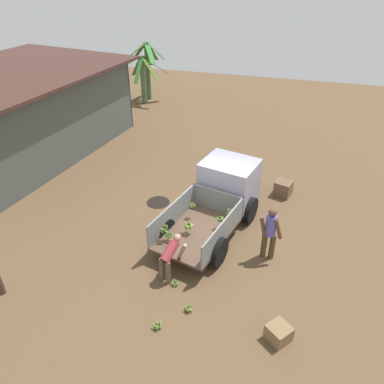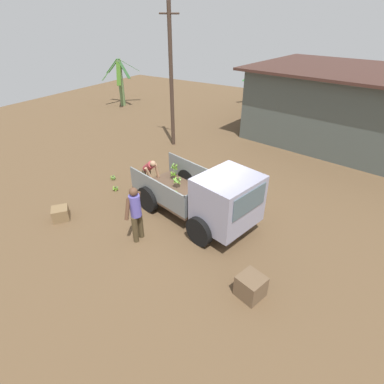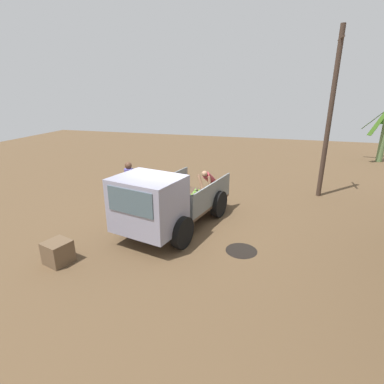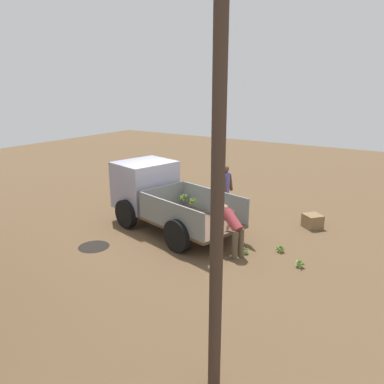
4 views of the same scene
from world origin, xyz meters
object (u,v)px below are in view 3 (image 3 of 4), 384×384
Objects in this scene: person_foreground_visitor at (130,184)px; wooden_crate_1 at (58,252)px; cargo_truck at (159,204)px; person_worker_loading at (209,182)px; banana_bunch_on_ground_0 at (205,196)px; utility_pole at (330,115)px; wooden_crate_0 at (148,181)px; banana_bunch_on_ground_2 at (212,185)px; banana_bunch_on_ground_1 at (195,189)px.

person_foreground_visitor is 3.56m from wooden_crate_1.
person_worker_loading is (-3.06, 0.74, -0.24)m from cargo_truck.
banana_bunch_on_ground_0 is at bearing -52.89° from person_foreground_visitor.
cargo_truck is 21.72× the size of banana_bunch_on_ground_0.
utility_pole is 12.42× the size of wooden_crate_0.
utility_pole is (-4.82, 4.71, 2.08)m from cargo_truck.
banana_bunch_on_ground_0 is 0.42× the size of wooden_crate_0.
banana_bunch_on_ground_2 is at bearing -88.48° from utility_pole.
cargo_truck is at bearing -44.36° from utility_pole.
banana_bunch_on_ground_1 is 0.40× the size of wooden_crate_1.
banana_bunch_on_ground_0 is 1.39m from banana_bunch_on_ground_2.
person_worker_loading is 5.44× the size of banana_bunch_on_ground_2.
utility_pole is at bearing 99.36° from banana_bunch_on_ground_1.
person_foreground_visitor reaches higher than wooden_crate_1.
utility_pole reaches higher than banana_bunch_on_ground_2.
wooden_crate_0 is (-4.23, -2.23, -0.78)m from cargo_truck.
banana_bunch_on_ground_2 is at bearing 160.73° from wooden_crate_1.
banana_bunch_on_ground_0 is at bearing 155.85° from wooden_crate_1.
person_worker_loading is (-1.51, 2.41, -0.20)m from person_foreground_visitor.
wooden_crate_0 is 6.18m from wooden_crate_1.
person_worker_loading is 2.23× the size of wooden_crate_1.
utility_pole reaches higher than cargo_truck.
cargo_truck is 2.76m from wooden_crate_1.
cargo_truck is 19.83× the size of banana_bunch_on_ground_1.
utility_pole is at bearing 149.04° from cargo_truck.
banana_bunch_on_ground_2 is at bearing -178.68° from banana_bunch_on_ground_0.
person_foreground_visitor is 2.94m from banana_bunch_on_ground_0.
banana_bunch_on_ground_0 is at bearing -118.58° from person_worker_loading.
person_foreground_visitor reaches higher than banana_bunch_on_ground_2.
utility_pole is at bearing 91.52° from banana_bunch_on_ground_2.
person_worker_loading reaches higher than wooden_crate_1.
utility_pole is at bearing 134.77° from person_worker_loading.
person_worker_loading reaches higher than wooden_crate_0.
utility_pole is at bearing 94.89° from wooden_crate_0.
person_worker_loading is at bearing 40.55° from banana_bunch_on_ground_0.
banana_bunch_on_ground_2 is (-1.39, -0.03, 0.01)m from banana_bunch_on_ground_0.
cargo_truck is 19.40× the size of banana_bunch_on_ground_2.
wooden_crate_0 is (-2.68, -0.56, -0.74)m from person_foreground_visitor.
wooden_crate_1 is at bearing -16.52° from banana_bunch_on_ground_1.
person_foreground_visitor is (-1.55, -1.67, -0.04)m from cargo_truck.
person_worker_loading is 2.57× the size of wooden_crate_0.
banana_bunch_on_ground_1 is at bearing -34.66° from person_foreground_visitor.
cargo_truck is 7.06m from utility_pole.
banana_bunch_on_ground_1 is at bearing 163.48° from wooden_crate_1.
person_foreground_visitor is at bearing 11.86° from wooden_crate_0.
banana_bunch_on_ground_0 is 0.37× the size of wooden_crate_1.
wooden_crate_0 is (-0.91, -2.75, 0.11)m from banana_bunch_on_ground_0.
banana_bunch_on_ground_2 is at bearing -150.49° from person_worker_loading.
banana_bunch_on_ground_1 is at bearing -119.62° from person_worker_loading.
banana_bunch_on_ground_2 is 0.47× the size of wooden_crate_0.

